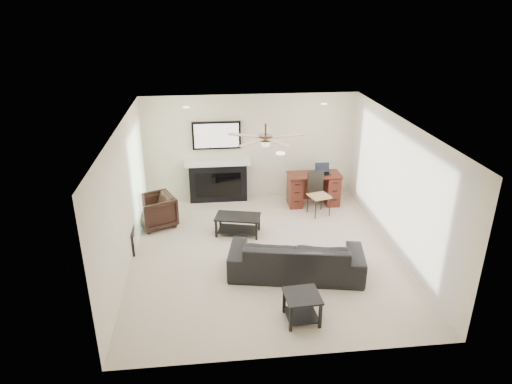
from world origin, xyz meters
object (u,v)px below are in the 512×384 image
(sofa, at_px, (296,257))
(desk, at_px, (313,189))
(armchair, at_px, (156,211))
(fireplace_unit, at_px, (218,163))
(coffee_table, at_px, (238,225))

(sofa, xyz_separation_m, desk, (0.96, 2.87, 0.04))
(desk, bearing_deg, armchair, -168.52)
(sofa, relative_size, desk, 1.90)
(fireplace_unit, bearing_deg, sofa, -69.70)
(coffee_table, height_order, desk, desk)
(sofa, distance_m, armchair, 3.37)
(sofa, bearing_deg, fireplace_unit, -58.64)
(coffee_table, distance_m, fireplace_unit, 1.93)
(sofa, distance_m, fireplace_unit, 3.62)
(armchair, bearing_deg, fireplace_unit, 106.67)
(sofa, distance_m, desk, 3.03)
(armchair, relative_size, fireplace_unit, 0.39)
(desk, bearing_deg, sofa, -108.52)
(fireplace_unit, distance_m, desk, 2.32)
(fireplace_unit, height_order, desk, fireplace_unit)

